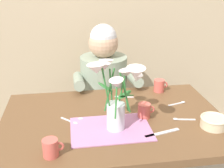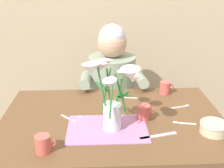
{
  "view_description": "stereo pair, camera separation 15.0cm",
  "coord_description": "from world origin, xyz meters",
  "px_view_note": "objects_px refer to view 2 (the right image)",
  "views": [
    {
      "loc": [
        -0.21,
        -1.33,
        1.49
      ],
      "look_at": [
        -0.0,
        0.05,
        0.92
      ],
      "focal_mm": 45.6,
      "sensor_mm": 36.0,
      "label": 1
    },
    {
      "loc": [
        -0.06,
        -1.34,
        1.49
      ],
      "look_at": [
        -0.0,
        0.05,
        0.92
      ],
      "focal_mm": 45.6,
      "sensor_mm": 36.0,
      "label": 2
    }
  ],
  "objects_px": {
    "seated_person": "(112,99)",
    "coffee_cup": "(144,112)",
    "ceramic_bowl": "(214,127)",
    "ceramic_mug": "(43,144)",
    "dinner_knife": "(158,136)",
    "tea_cup": "(165,88)",
    "flower_vase": "(113,91)"
  },
  "relations": [
    {
      "from": "coffee_cup",
      "to": "ceramic_mug",
      "type": "height_order",
      "value": "same"
    },
    {
      "from": "ceramic_bowl",
      "to": "seated_person",
      "type": "bearing_deg",
      "value": 120.6
    },
    {
      "from": "tea_cup",
      "to": "ceramic_mug",
      "type": "bearing_deg",
      "value": -138.17
    },
    {
      "from": "seated_person",
      "to": "ceramic_mug",
      "type": "distance_m",
      "value": 0.99
    },
    {
      "from": "dinner_knife",
      "to": "coffee_cup",
      "type": "distance_m",
      "value": 0.18
    },
    {
      "from": "seated_person",
      "to": "flower_vase",
      "type": "bearing_deg",
      "value": -94.64
    },
    {
      "from": "flower_vase",
      "to": "tea_cup",
      "type": "relative_size",
      "value": 3.9
    },
    {
      "from": "flower_vase",
      "to": "dinner_knife",
      "type": "distance_m",
      "value": 0.31
    },
    {
      "from": "seated_person",
      "to": "ceramic_mug",
      "type": "height_order",
      "value": "seated_person"
    },
    {
      "from": "seated_person",
      "to": "dinner_knife",
      "type": "bearing_deg",
      "value": -79.12
    },
    {
      "from": "ceramic_bowl",
      "to": "dinner_knife",
      "type": "xyz_separation_m",
      "value": [
        -0.27,
        -0.02,
        -0.03
      ]
    },
    {
      "from": "flower_vase",
      "to": "dinner_knife",
      "type": "height_order",
      "value": "flower_vase"
    },
    {
      "from": "dinner_knife",
      "to": "coffee_cup",
      "type": "xyz_separation_m",
      "value": [
        -0.05,
        0.17,
        0.04
      ]
    },
    {
      "from": "coffee_cup",
      "to": "tea_cup",
      "type": "bearing_deg",
      "value": 60.26
    },
    {
      "from": "flower_vase",
      "to": "coffee_cup",
      "type": "bearing_deg",
      "value": 30.47
    },
    {
      "from": "flower_vase",
      "to": "ceramic_bowl",
      "type": "relative_size",
      "value": 2.67
    },
    {
      "from": "ceramic_mug",
      "to": "dinner_knife",
      "type": "bearing_deg",
      "value": 10.74
    },
    {
      "from": "ceramic_mug",
      "to": "tea_cup",
      "type": "xyz_separation_m",
      "value": [
        0.67,
        0.6,
        0.0
      ]
    },
    {
      "from": "seated_person",
      "to": "tea_cup",
      "type": "xyz_separation_m",
      "value": [
        0.33,
        -0.3,
        0.22
      ]
    },
    {
      "from": "ceramic_bowl",
      "to": "tea_cup",
      "type": "height_order",
      "value": "tea_cup"
    },
    {
      "from": "tea_cup",
      "to": "flower_vase",
      "type": "bearing_deg",
      "value": -129.96
    },
    {
      "from": "dinner_knife",
      "to": "flower_vase",
      "type": "bearing_deg",
      "value": 147.71
    },
    {
      "from": "flower_vase",
      "to": "tea_cup",
      "type": "height_order",
      "value": "flower_vase"
    },
    {
      "from": "ceramic_bowl",
      "to": "coffee_cup",
      "type": "relative_size",
      "value": 1.46
    },
    {
      "from": "seated_person",
      "to": "dinner_knife",
      "type": "xyz_separation_m",
      "value": [
        0.19,
        -0.8,
        0.18
      ]
    },
    {
      "from": "dinner_knife",
      "to": "tea_cup",
      "type": "relative_size",
      "value": 2.04
    },
    {
      "from": "dinner_knife",
      "to": "ceramic_mug",
      "type": "bearing_deg",
      "value": 176.71
    },
    {
      "from": "seated_person",
      "to": "ceramic_bowl",
      "type": "height_order",
      "value": "seated_person"
    },
    {
      "from": "seated_person",
      "to": "coffee_cup",
      "type": "relative_size",
      "value": 12.2
    },
    {
      "from": "ceramic_mug",
      "to": "tea_cup",
      "type": "bearing_deg",
      "value": 41.83
    },
    {
      "from": "seated_person",
      "to": "dinner_knife",
      "type": "relative_size",
      "value": 5.97
    },
    {
      "from": "seated_person",
      "to": "tea_cup",
      "type": "relative_size",
      "value": 12.2
    }
  ]
}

